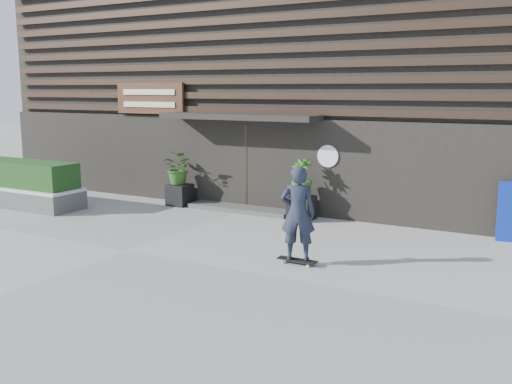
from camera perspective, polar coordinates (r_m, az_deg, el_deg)
The scene contains 11 objects.
ground at distance 12.26m, azimuth -12.57°, elevation -5.65°, with size 80.00×80.00×0.00m, color #A19E99.
entrance_step at distance 15.87m, azimuth -1.49°, elevation -1.62°, with size 3.00×0.80×0.12m, color #454542.
planter_pot_left at distance 16.69m, azimuth -7.46°, elevation -0.28°, with size 0.60×0.60×0.60m, color black.
bamboo_left at distance 16.57m, azimuth -7.52°, elevation 2.38°, with size 0.86×0.75×0.96m, color #2D591E.
planter_pot_right at distance 14.78m, azimuth 4.46°, elevation -1.56°, with size 0.60×0.60×0.60m, color black.
bamboo_right at distance 14.64m, azimuth 4.50°, elevation 1.43°, with size 0.54×0.54×0.96m, color #2D591E.
raised_bed at distance 17.67m, azimuth -21.55°, elevation -0.49°, with size 3.50×1.20×0.50m, color #4B4B49.
snow_layer at distance 17.62m, azimuth -21.61°, elevation 0.44°, with size 3.50×1.20×0.08m, color silver.
hedge at distance 17.57m, azimuth -21.69°, elevation 1.69°, with size 3.30×1.00×0.70m, color #193D16.
building at distance 20.35m, azimuth 6.35°, elevation 12.02°, with size 18.00×11.00×8.00m.
skateboarder at distance 10.87m, azimuth 4.11°, elevation -2.12°, with size 0.78×0.63×1.88m.
Camera 1 is at (7.94, -8.76, 3.26)m, focal length 40.88 mm.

